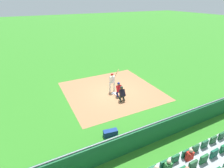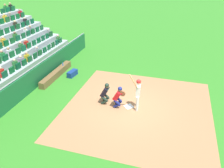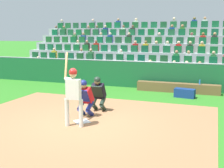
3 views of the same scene
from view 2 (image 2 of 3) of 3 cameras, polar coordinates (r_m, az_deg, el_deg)
name	(u,v)px [view 2 (image 2 of 3)]	position (r m, az deg, el deg)	size (l,w,h in m)	color
ground_plane	(129,107)	(12.47, 4.25, -5.71)	(160.00, 160.00, 0.00)	#2E7922
infield_dirt_patch	(138,108)	(12.40, 6.52, -6.03)	(7.95, 7.67, 0.01)	#A16E48
home_plate_marker	(129,106)	(12.46, 4.26, -5.65)	(0.44, 0.44, 0.02)	white
batter_at_plate	(138,91)	(11.80, 6.55, -1.78)	(0.73, 0.57, 2.17)	silver
catcher_crouching	(118,96)	(12.06, 1.64, -2.94)	(0.49, 0.71, 1.27)	navy
home_plate_umpire	(105,92)	(12.40, -1.66, -2.09)	(0.46, 0.48, 1.27)	#1D2D23
dugout_wall	(29,82)	(14.46, -20.21, 0.54)	(17.20, 0.24, 1.36)	#195931
dugout_bench	(56,74)	(16.03, -13.88, 2.51)	(3.81, 0.40, 0.44)	brown
water_bottle_on_bench	(63,64)	(16.66, -12.31, 4.92)	(0.07, 0.07, 0.21)	blue
equipment_duffel_bag	(72,73)	(15.93, -9.97, 2.65)	(0.86, 0.36, 0.38)	navy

